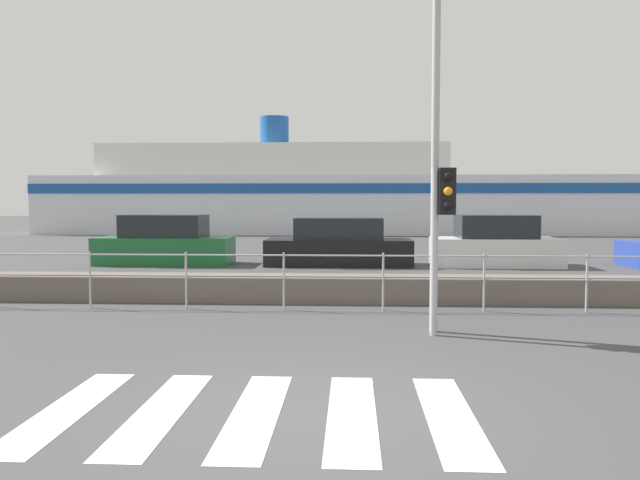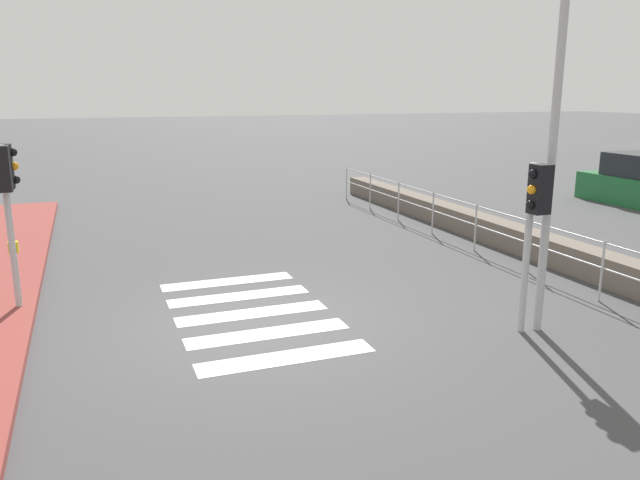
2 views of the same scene
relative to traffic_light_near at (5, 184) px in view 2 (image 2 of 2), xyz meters
The scene contains 7 objects.
ground_plane 4.43m from the traffic_light_near, 61.48° to the left, with size 160.00×160.00×0.00m, color #424244.
crosswalk 4.22m from the traffic_light_near, 69.13° to the left, with size 4.05×2.40×0.01m.
seawall 10.23m from the traffic_light_near, 79.30° to the left, with size 22.10×0.55×0.54m.
harbor_fence 9.32m from the traffic_light_near, 78.29° to the left, with size 19.93×0.04×1.05m.
traffic_light_near is the anchor object (origin of this frame).
traffic_light_far 7.78m from the traffic_light_near, 63.05° to the left, with size 0.34×0.32×2.46m.
streetlamp 8.08m from the traffic_light_near, 63.88° to the left, with size 0.32×1.09×6.63m.
Camera 2 is at (8.54, -2.26, 3.42)m, focal length 35.00 mm.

